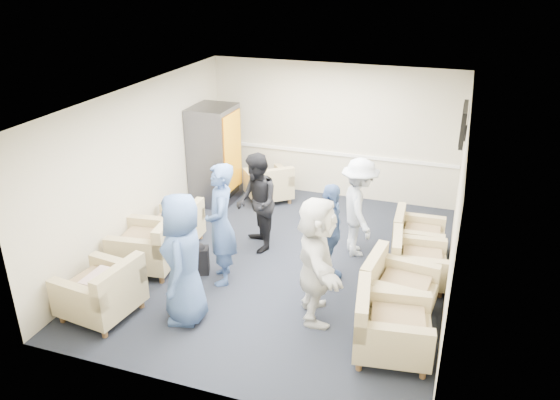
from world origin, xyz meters
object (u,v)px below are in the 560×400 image
(armchair_left_mid, at_px, (151,247))
(armchair_right_midnear, at_px, (395,291))
(armchair_right_midfar, at_px, (414,263))
(armchair_right_far, at_px, (415,238))
(armchair_left_near, at_px, (104,293))
(armchair_left_far, at_px, (177,228))
(person_mid_right, at_px, (329,234))
(armchair_right_near, at_px, (387,328))
(person_back_right, at_px, (359,208))
(armchair_corner, at_px, (269,186))
(vending_machine, at_px, (215,155))
(person_mid_left, at_px, (221,224))
(person_back_left, at_px, (257,203))
(person_front_right, at_px, (316,260))
(person_front_left, at_px, (183,259))

(armchair_left_mid, height_order, armchair_right_midnear, armchair_left_mid)
(armchair_right_midfar, bearing_deg, armchair_right_far, -0.42)
(armchair_left_near, distance_m, armchair_left_far, 2.13)
(armchair_right_midfar, relative_size, person_mid_right, 0.57)
(armchair_right_near, xyz_separation_m, armchair_right_midnear, (-0.03, 0.87, -0.01))
(person_back_right, bearing_deg, armchair_right_near, 175.35)
(armchair_left_mid, distance_m, armchair_right_midnear, 3.78)
(armchair_left_near, bearing_deg, armchair_right_midnear, 116.88)
(armchair_right_near, bearing_deg, armchair_corner, 28.79)
(person_back_right, bearing_deg, armchair_right_midnear, -175.67)
(vending_machine, distance_m, person_mid_right, 3.62)
(person_back_right, xyz_separation_m, person_mid_right, (-0.24, -0.97, -0.04))
(armchair_right_midnear, bearing_deg, vending_machine, 61.47)
(person_back_right, bearing_deg, person_mid_left, 105.77)
(person_back_left, height_order, person_front_right, person_front_right)
(armchair_right_midfar, height_order, vending_machine, vending_machine)
(person_front_left, distance_m, person_back_right, 3.10)
(person_back_right, relative_size, person_mid_right, 1.05)
(armchair_right_midnear, height_order, armchair_right_midfar, armchair_right_midnear)
(armchair_corner, xyz_separation_m, person_front_right, (1.93, -3.49, 0.55))
(armchair_left_near, bearing_deg, person_front_right, 115.84)
(armchair_right_midfar, distance_m, armchair_right_far, 0.85)
(armchair_corner, height_order, person_mid_right, person_mid_right)
(armchair_left_far, bearing_deg, armchair_right_far, 101.16)
(armchair_left_mid, height_order, armchair_right_midfar, armchair_left_mid)
(armchair_left_near, bearing_deg, person_mid_left, 147.43)
(person_back_left, bearing_deg, armchair_right_near, 18.47)
(person_front_right, bearing_deg, armchair_right_midnear, -87.34)
(armchair_left_near, height_order, armchair_left_far, armchair_left_near)
(armchair_left_mid, relative_size, vending_machine, 0.54)
(armchair_right_midfar, xyz_separation_m, person_mid_right, (-1.23, -0.36, 0.46))
(armchair_right_midfar, xyz_separation_m, person_back_right, (-0.99, 0.61, 0.50))
(armchair_left_near, distance_m, vending_machine, 4.12)
(person_front_left, distance_m, person_back_left, 2.16)
(person_front_left, xyz_separation_m, person_back_right, (1.81, 2.52, -0.08))
(vending_machine, xyz_separation_m, person_front_right, (2.93, -3.15, -0.09))
(person_mid_left, distance_m, person_back_left, 1.12)
(person_mid_left, bearing_deg, person_mid_right, 84.22)
(armchair_left_far, distance_m, person_front_left, 2.21)
(armchair_left_mid, height_order, armchair_right_near, armchair_left_mid)
(armchair_right_midfar, bearing_deg, vending_machine, 60.05)
(armchair_left_near, distance_m, person_front_left, 1.25)
(armchair_right_midfar, distance_m, person_mid_left, 2.94)
(vending_machine, xyz_separation_m, person_mid_right, (2.87, -2.20, -0.19))
(vending_machine, distance_m, person_front_right, 4.31)
(armchair_corner, bearing_deg, armchair_left_far, 30.31)
(vending_machine, bearing_deg, person_back_right, -21.52)
(armchair_right_midnear, distance_m, person_back_left, 2.74)
(armchair_right_near, bearing_deg, armchair_right_midnear, -6.21)
(person_mid_right, bearing_deg, armchair_right_midfar, -70.34)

